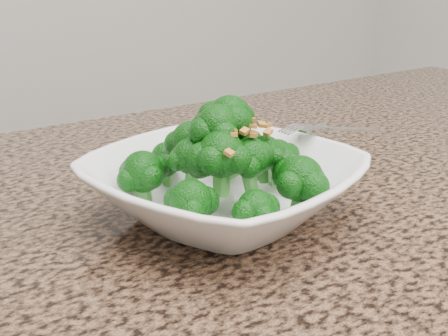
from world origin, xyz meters
TOP-DOWN VIEW (x-y plane):
  - granite_counter at (0.00, 0.30)m, footprint 1.64×1.04m
  - bowl at (-0.09, 0.40)m, footprint 0.30×0.30m
  - broccoli_pile at (-0.09, 0.40)m, footprint 0.22×0.22m
  - garlic_topping at (-0.09, 0.40)m, footprint 0.13×0.13m
  - fork at (0.04, 0.41)m, footprint 0.17×0.06m

SIDE VIEW (x-z plane):
  - granite_counter at x=0.00m, z-range 0.87..0.90m
  - bowl at x=-0.09m, z-range 0.90..0.96m
  - fork at x=0.04m, z-range 0.96..0.97m
  - broccoli_pile at x=-0.09m, z-range 0.96..1.03m
  - garlic_topping at x=-0.09m, z-range 1.03..1.04m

